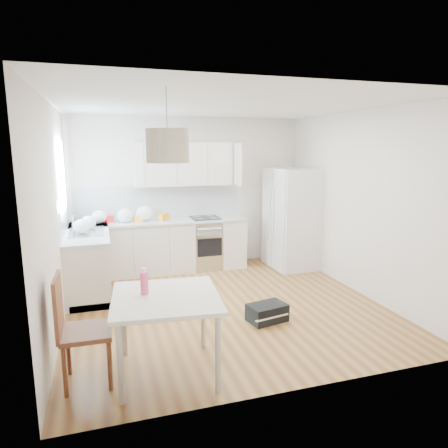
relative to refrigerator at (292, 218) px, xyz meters
name	(u,v)px	position (x,y,z in m)	size (l,w,h in m)	color
floor	(224,305)	(-1.73, -1.40, -0.90)	(4.20, 4.20, 0.00)	brown
ceiling	(224,105)	(-1.73, -1.40, 1.80)	(4.20, 4.20, 0.00)	white
wall_back	(190,193)	(-1.73, 0.70, 0.45)	(4.20, 4.20, 0.00)	silver
wall_left	(55,218)	(-3.83, -1.40, 0.45)	(4.20, 4.20, 0.00)	silver
wall_right	(359,203)	(0.37, -1.40, 0.45)	(4.20, 4.20, 0.00)	silver
window_glassblock	(62,177)	(-3.82, -0.25, 0.85)	(0.02, 1.00, 1.00)	#BFE0F9
cabinets_back	(161,247)	(-2.33, 0.40, -0.46)	(3.00, 0.60, 0.88)	beige
cabinets_left	(89,262)	(-3.53, -0.20, -0.46)	(0.60, 1.80, 0.88)	beige
counter_back	(161,221)	(-2.33, 0.40, 0.00)	(3.02, 0.64, 0.04)	#A8AAAC
counter_left	(87,233)	(-3.53, -0.20, 0.00)	(0.64, 1.82, 0.04)	#A8AAAC
backsplash_back	(158,202)	(-2.33, 0.70, 0.31)	(3.00, 0.01, 0.58)	silver
backsplash_left	(64,213)	(-3.82, -0.20, 0.31)	(0.01, 1.80, 0.58)	silver
upper_cabinets	(183,164)	(-1.88, 0.54, 0.98)	(1.70, 0.32, 0.75)	beige
range_oven	(205,244)	(-1.53, 0.40, -0.46)	(0.50, 0.61, 0.88)	#B6B8BB
sink	(87,232)	(-3.53, -0.25, 0.02)	(0.50, 0.80, 0.16)	#B6B8BB
refrigerator	(292,218)	(0.00, 0.00, 0.00)	(0.86, 0.90, 1.80)	white
dining_table	(166,304)	(-2.76, -2.85, -0.20)	(1.09, 1.09, 0.79)	beige
dining_chair	(86,329)	(-3.49, -2.81, -0.37)	(0.44, 0.44, 1.06)	#522818
drink_bottle	(144,281)	(-2.94, -2.74, 0.02)	(0.07, 0.07, 0.26)	#F5447D
gym_bag	(267,313)	(-1.36, -2.06, -0.79)	(0.47, 0.31, 0.22)	black
pendant_lamp	(168,146)	(-2.69, -2.74, 1.28)	(0.39, 0.39, 0.30)	#B9A98E
grocery_bag_a	(99,217)	(-3.35, 0.41, 0.13)	(0.25, 0.21, 0.22)	white
grocery_bag_b	(125,215)	(-2.92, 0.37, 0.14)	(0.27, 0.23, 0.24)	white
grocery_bag_c	(145,213)	(-2.60, 0.42, 0.15)	(0.29, 0.25, 0.26)	white
grocery_bag_d	(88,222)	(-3.50, -0.01, 0.12)	(0.23, 0.19, 0.21)	white
grocery_bag_e	(81,227)	(-3.59, -0.35, 0.13)	(0.24, 0.20, 0.22)	white
snack_orange	(164,217)	(-2.27, 0.38, 0.08)	(0.18, 0.11, 0.12)	orange
snack_yellow	(138,219)	(-2.72, 0.36, 0.07)	(0.16, 0.10, 0.11)	gold
snack_red	(108,219)	(-3.20, 0.49, 0.08)	(0.17, 0.10, 0.11)	red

